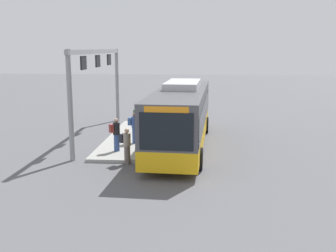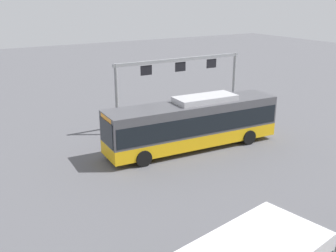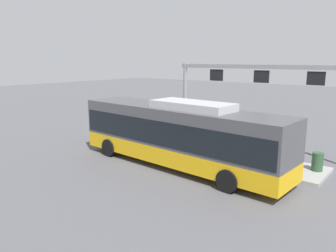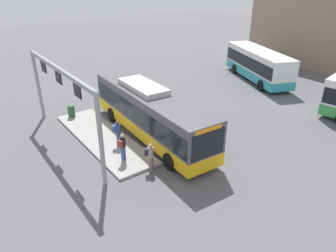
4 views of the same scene
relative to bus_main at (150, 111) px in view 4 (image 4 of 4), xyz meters
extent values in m
plane|color=#56565B|center=(0.01, 0.00, -1.81)|extent=(120.00, 120.00, 0.00)
cube|color=#9E9E99|center=(-1.50, -2.90, -1.73)|extent=(10.00, 2.80, 0.16)
cube|color=#EAAD14|center=(0.01, 0.00, -1.04)|extent=(11.97, 3.13, 0.85)
cube|color=#4C4C51|center=(0.01, 0.00, 0.34)|extent=(11.97, 3.13, 1.90)
cube|color=black|center=(0.01, 0.00, 0.14)|extent=(11.74, 3.15, 1.20)
cube|color=black|center=(5.95, -0.32, 0.24)|extent=(0.15, 2.12, 1.50)
cube|color=#B7B7BC|center=(-0.88, 0.05, 1.47)|extent=(4.24, 1.97, 0.36)
cube|color=orange|center=(5.88, -0.31, 1.09)|extent=(0.21, 1.75, 0.28)
cylinder|color=black|center=(4.19, 0.98, -1.31)|extent=(1.01, 0.35, 1.00)
cylinder|color=black|center=(4.07, -1.42, -1.31)|extent=(1.01, 0.35, 1.00)
cylinder|color=black|center=(-3.65, 1.40, -1.31)|extent=(1.01, 0.35, 1.00)
cylinder|color=black|center=(-3.78, -1.00, -1.31)|extent=(1.01, 0.35, 1.00)
cube|color=teal|center=(-3.98, 15.91, -1.04)|extent=(10.06, 6.05, 0.85)
cube|color=white|center=(-3.98, 15.91, 0.34)|extent=(10.06, 6.05, 1.90)
cube|color=black|center=(-3.98, 15.91, 0.14)|extent=(9.89, 6.02, 1.20)
cylinder|color=black|center=(-0.64, 15.83, -1.31)|extent=(1.04, 0.66, 1.00)
cylinder|color=black|center=(-1.55, 13.61, -1.31)|extent=(1.04, 0.66, 1.00)
cylinder|color=black|center=(-6.05, 18.05, -1.31)|extent=(1.04, 0.66, 1.00)
cylinder|color=black|center=(-6.96, 15.83, -1.31)|extent=(1.04, 0.66, 1.00)
cylinder|color=slate|center=(3.52, -2.31, -1.39)|extent=(0.38, 0.38, 0.85)
cylinder|color=gray|center=(3.52, -2.31, -0.66)|extent=(0.46, 0.46, 0.60)
sphere|color=tan|center=(3.52, -2.31, -0.25)|extent=(0.22, 0.22, 0.22)
cube|color=#26262D|center=(3.39, -2.54, -0.63)|extent=(0.33, 0.29, 0.40)
cylinder|color=#334C8C|center=(1.85, -3.14, -1.23)|extent=(0.39, 0.39, 0.85)
cylinder|color=black|center=(1.85, -3.14, -0.50)|extent=(0.47, 0.47, 0.60)
sphere|color=tan|center=(1.85, -3.14, -0.09)|extent=(0.22, 0.22, 0.22)
cube|color=maroon|center=(1.99, -3.37, -0.47)|extent=(0.33, 0.30, 0.40)
cylinder|color=#334C8C|center=(0.09, -2.51, -1.23)|extent=(0.35, 0.35, 0.85)
cylinder|color=#334C8C|center=(0.09, -2.51, -0.50)|extent=(0.43, 0.43, 0.60)
sphere|color=brown|center=(0.09, -2.51, -0.09)|extent=(0.22, 0.22, 0.22)
cube|color=#335993|center=(0.01, -2.76, -0.47)|extent=(0.32, 0.26, 0.40)
cylinder|color=gray|center=(-7.51, -5.00, 0.79)|extent=(0.24, 0.24, 5.20)
cylinder|color=gray|center=(3.18, -5.00, 0.79)|extent=(0.24, 0.24, 5.20)
cube|color=gray|center=(-2.17, -5.00, 3.24)|extent=(11.09, 0.20, 0.24)
cube|color=black|center=(-5.11, -5.00, 2.69)|extent=(0.90, 0.08, 0.70)
cube|color=black|center=(-2.17, -5.00, 2.69)|extent=(0.90, 0.08, 0.70)
cube|color=black|center=(0.77, -5.00, 2.69)|extent=(0.90, 0.08, 0.70)
cylinder|color=#2D5133|center=(-5.94, -3.33, -1.20)|extent=(0.52, 0.52, 0.90)
camera|label=1|loc=(20.97, 0.92, 3.42)|focal=42.51mm
camera|label=2|loc=(14.18, 20.51, 7.95)|focal=42.75mm
camera|label=3|loc=(-9.76, 12.99, 3.64)|focal=34.95mm
camera|label=4|loc=(16.07, -10.34, 8.17)|focal=33.38mm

